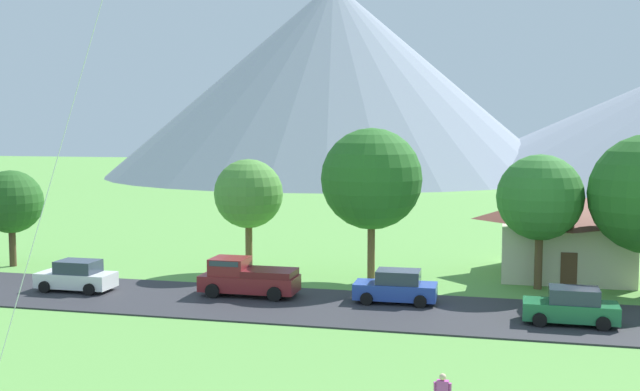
# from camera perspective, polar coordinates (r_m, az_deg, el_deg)

# --- Properties ---
(road_strip) EXTENTS (160.00, 7.74, 0.08)m
(road_strip) POSITION_cam_1_polar(r_m,az_deg,el_deg) (37.97, 4.70, -8.58)
(road_strip) COLOR #2D2D33
(road_strip) RESTS_ON ground
(mountain_far_east_ridge) EXTENTS (85.09, 85.09, 36.25)m
(mountain_far_east_ridge) POSITION_cam_1_polar(r_m,az_deg,el_deg) (145.66, 1.01, 8.74)
(mountain_far_east_ridge) COLOR gray
(mountain_far_east_ridge) RESTS_ON ground
(house_leftmost) EXTENTS (8.00, 7.77, 5.17)m
(house_leftmost) POSITION_cam_1_polar(r_m,az_deg,el_deg) (48.51, 17.93, -2.63)
(house_leftmost) COLOR beige
(house_leftmost) RESTS_ON ground
(tree_near_left) EXTENTS (4.09, 4.09, 6.28)m
(tree_near_left) POSITION_cam_1_polar(r_m,az_deg,el_deg) (53.00, -22.21, -0.45)
(tree_near_left) COLOR #4C3823
(tree_near_left) RESTS_ON ground
(tree_left_of_center) EXTENTS (4.31, 4.31, 7.08)m
(tree_left_of_center) POSITION_cam_1_polar(r_m,az_deg,el_deg) (47.35, -5.40, 0.11)
(tree_left_of_center) COLOR brown
(tree_left_of_center) RESTS_ON ground
(tree_center) EXTENTS (4.78, 4.78, 7.56)m
(tree_center) POSITION_cam_1_polar(r_m,az_deg,el_deg) (43.77, 16.21, -0.16)
(tree_center) COLOR brown
(tree_center) RESTS_ON ground
(tree_far_right) EXTENTS (5.91, 5.91, 9.01)m
(tree_far_right) POSITION_cam_1_polar(r_m,az_deg,el_deg) (44.12, 3.90, 1.25)
(tree_far_right) COLOR brown
(tree_far_right) RESTS_ON ground
(parked_car_green_mid_west) EXTENTS (4.23, 2.15, 1.68)m
(parked_car_green_mid_west) POSITION_cam_1_polar(r_m,az_deg,el_deg) (36.79, 18.36, -7.95)
(parked_car_green_mid_west) COLOR #237042
(parked_car_green_mid_west) RESTS_ON road_strip
(parked_car_blue_mid_east) EXTENTS (4.24, 2.16, 1.68)m
(parked_car_blue_mid_east) POSITION_cam_1_polar(r_m,az_deg,el_deg) (39.31, 5.75, -6.88)
(parked_car_blue_mid_east) COLOR #2847A8
(parked_car_blue_mid_east) RESTS_ON road_strip
(parked_car_white_east_end) EXTENTS (4.20, 2.08, 1.68)m
(parked_car_white_east_end) POSITION_cam_1_polar(r_m,az_deg,el_deg) (43.96, -17.83, -5.81)
(parked_car_white_east_end) COLOR white
(parked_car_white_east_end) RESTS_ON road_strip
(pickup_truck_maroon_west_side) EXTENTS (5.21, 2.34, 1.99)m
(pickup_truck_maroon_west_side) POSITION_cam_1_polar(r_m,az_deg,el_deg) (40.87, -5.52, -6.13)
(pickup_truck_maroon_west_side) COLOR maroon
(pickup_truck_maroon_west_side) RESTS_ON road_strip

